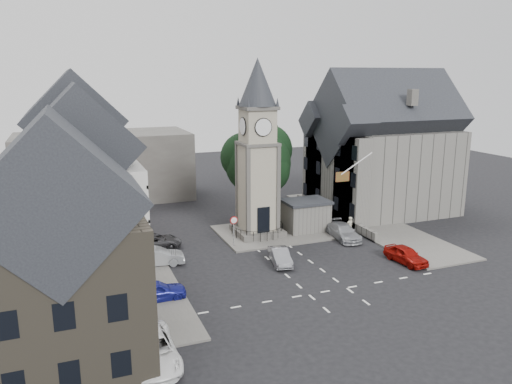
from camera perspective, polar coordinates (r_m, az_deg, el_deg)
name	(u,v)px	position (r m, az deg, el deg)	size (l,w,h in m)	color
ground	(294,264)	(40.40, 4.35, -8.22)	(120.00, 120.00, 0.00)	black
pavement_west	(125,259)	(42.64, -14.79, -7.36)	(6.00, 30.00, 0.14)	#595651
pavement_east	(366,221)	(52.66, 12.43, -3.27)	(6.00, 26.00, 0.14)	#595651
central_island	(272,232)	(47.82, 1.84, -4.64)	(10.00, 8.00, 0.16)	#595651
road_markings	(328,291)	(35.91, 8.20, -11.15)	(20.00, 8.00, 0.01)	silver
clock_tower	(257,150)	(45.42, 0.17, 4.84)	(4.86, 4.86, 16.25)	#4C4944
stone_shelter	(306,216)	(48.30, 5.69, -2.69)	(4.30, 3.30, 3.08)	slate
town_tree	(258,153)	(50.92, 0.21, 4.45)	(7.20, 7.20, 10.80)	black
warning_sign_post	(234,226)	(43.34, -2.54, -3.85)	(0.70, 0.19, 2.85)	black
terrace_pink	(75,163)	(50.51, -19.96, 3.13)	(8.10, 7.60, 12.80)	tan
terrace_cream	(79,179)	(42.64, -19.62, 1.41)	(8.10, 7.60, 12.80)	beige
terrace_tudor	(84,208)	(34.92, -19.09, -1.71)	(8.10, 7.60, 12.00)	silver
building_sw_stone	(62,271)	(26.56, -21.31, -8.44)	(8.60, 7.60, 10.40)	#4F483B
backdrop_west	(104,166)	(62.92, -16.93, 2.82)	(20.00, 10.00, 8.00)	#4C4944
east_building	(381,155)	(55.74, 14.13, 4.08)	(14.40, 11.40, 12.60)	slate
east_boundary_wall	(332,215)	(52.75, 8.71, -2.65)	(0.40, 16.00, 0.90)	slate
flagpole	(357,164)	(45.69, 11.43, 3.21)	(3.68, 0.10, 2.74)	white
car_west_blue	(155,291)	(34.57, -11.44, -11.03)	(1.65, 4.11, 1.40)	navy
car_west_silver	(156,257)	(40.55, -11.32, -7.27)	(1.53, 4.39, 1.45)	#A0A5A8
car_west_grey	(154,242)	(44.31, -11.62, -5.57)	(2.23, 4.83, 1.34)	#343336
car_island_silver	(280,256)	(40.20, 2.76, -7.35)	(1.33, 3.80, 1.25)	gray
car_island_east	(343,232)	(46.72, 9.93, -4.48)	(1.94, 4.76, 1.38)	#A4A7AC
car_east_red	(406,255)	(42.07, 16.76, -6.89)	(1.61, 4.00, 1.36)	#980D08
van_sw_white	(152,350)	(27.85, -11.84, -17.23)	(2.52, 5.46, 1.52)	white
pedestrian	(350,226)	(47.65, 10.66, -3.87)	(0.68, 0.44, 1.85)	#BAB59A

